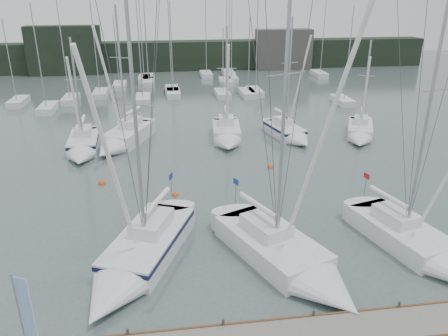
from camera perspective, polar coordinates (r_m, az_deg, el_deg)
The scene contains 18 objects.
ground at distance 23.42m, azimuth 3.47°, elevation -13.43°, with size 160.00×160.00×0.00m, color #4B5B59.
far_treeline at distance 81.44m, azimuth -5.36°, elevation 14.42°, with size 90.00×4.00×5.00m, color black.
far_building_left at distance 80.75m, azimuth -20.09°, elevation 14.22°, with size 12.00×3.00×8.00m, color black.
far_building_right at distance 82.23m, azimuth 7.77°, elevation 15.10°, with size 10.00×3.00×7.00m, color #44413E.
mast_forest at distance 64.07m, azimuth -6.63°, elevation 10.37°, with size 50.74×25.71×14.88m.
sailboat_near_left at distance 23.50m, azimuth -11.62°, elevation -11.95°, with size 6.56×10.30×14.50m.
sailboat_near_center at distance 23.23m, azimuth 9.45°, elevation -12.33°, with size 6.83×10.23×17.08m.
sailboat_near_right at distance 26.51m, azimuth 24.78°, elevation -9.64°, with size 5.02×9.35×15.20m.
sailboat_mid_a at distance 40.87m, azimuth -17.98°, elevation 2.59°, with size 2.97×7.91×10.76m.
sailboat_mid_b at distance 41.70m, azimuth -13.32°, elevation 3.54°, with size 5.89×9.04×13.32m.
sailboat_mid_c at distance 41.80m, azimuth 0.40°, elevation 4.18°, with size 3.30×7.43×11.39m.
sailboat_mid_d at distance 43.10m, azimuth 8.67°, elevation 4.41°, with size 3.91×7.23×12.15m.
sailboat_mid_e at distance 44.80m, azimuth 17.33°, elevation 4.27°, with size 5.12×7.59×10.01m.
buoy_a at distance 31.44m, azimuth -6.36°, elevation -3.56°, with size 0.48×0.48×0.48m, color #D54612.
buoy_b at distance 36.25m, azimuth 6.05°, elevation 0.09°, with size 0.51×0.51×0.51m, color #D54612.
buoy_c at distance 34.33m, azimuth -15.63°, elevation -1.98°, with size 0.57×0.57×0.57m, color #D54612.
dock_banner at distance 18.02m, azimuth -24.61°, elevation -16.97°, with size 0.59×0.29×4.16m.
seagull at distance 23.38m, azimuth 7.16°, elevation 6.49°, with size 1.00×0.48×0.20m.
Camera 1 is at (-4.04, -18.56, 13.70)m, focal length 35.00 mm.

